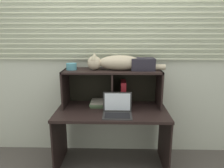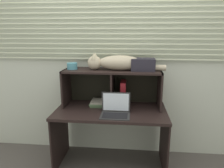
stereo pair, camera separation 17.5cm
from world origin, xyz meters
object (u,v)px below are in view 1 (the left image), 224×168
object	(u,v)px
cat	(116,63)
book_stack	(97,103)
laptop	(117,110)
binder_upright	(123,93)
storage_box	(143,64)
small_basket	(72,67)

from	to	relation	value
cat	book_stack	distance (m)	0.54
laptop	binder_upright	xyz separation A→B (m)	(0.07, 0.29, 0.10)
book_stack	storage_box	size ratio (longest dim) A/B	0.83
small_basket	storage_box	world-z (taller)	storage_box
storage_box	small_basket	bearing A→B (deg)	180.00
binder_upright	small_basket	distance (m)	0.69
binder_upright	storage_box	size ratio (longest dim) A/B	1.15
storage_box	book_stack	bearing A→B (deg)	-179.72
cat	book_stack	world-z (taller)	cat
cat	small_basket	world-z (taller)	cat
laptop	storage_box	size ratio (longest dim) A/B	1.16
laptop	binder_upright	bearing A→B (deg)	76.30
cat	storage_box	xyz separation A→B (m)	(0.30, 0.00, -0.01)
laptop	storage_box	xyz separation A→B (m)	(0.29, 0.29, 0.46)
cat	laptop	size ratio (longest dim) A/B	2.89
cat	binder_upright	distance (m)	0.38
binder_upright	small_basket	xyz separation A→B (m)	(-0.61, 0.00, 0.32)
binder_upright	storage_box	distance (m)	0.42
storage_box	laptop	bearing A→B (deg)	-135.32
laptop	cat	bearing A→B (deg)	92.95
binder_upright	storage_box	world-z (taller)	storage_box
cat	laptop	distance (m)	0.55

